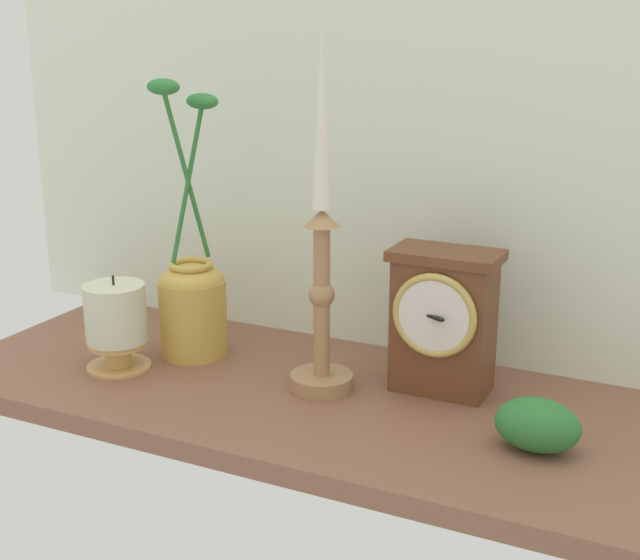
{
  "coord_description": "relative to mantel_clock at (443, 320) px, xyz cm",
  "views": [
    {
      "loc": [
        39.94,
        -86.42,
        42.55
      ],
      "look_at": [
        -2.1,
        0.0,
        14.0
      ],
      "focal_mm": 48.83,
      "sensor_mm": 36.0,
      "label": 1
    }
  ],
  "objects": [
    {
      "name": "ground_plane",
      "position": [
        -10.69,
        -6.78,
        -10.15
      ],
      "size": [
        100.0,
        36.0,
        2.4
      ],
      "primitive_type": "cube",
      "color": "brown"
    },
    {
      "name": "back_wall",
      "position": [
        -10.69,
        11.72,
        23.55
      ],
      "size": [
        120.0,
        2.0,
        65.0
      ],
      "primitive_type": "cube",
      "color": "white",
      "rests_on": "ground_plane"
    },
    {
      "name": "mantel_clock",
      "position": [
        0.0,
        0.0,
        0.0
      ],
      "size": [
        12.69,
        8.78,
        17.33
      ],
      "color": "brown",
      "rests_on": "ground_plane"
    },
    {
      "name": "candlestick_tall_left",
      "position": [
        -13.09,
        -5.68,
        6.48
      ],
      "size": [
        7.63,
        7.63,
        43.67
      ],
      "color": "#A87B50",
      "rests_on": "ground_plane"
    },
    {
      "name": "brass_vase_jar",
      "position": [
        -33.33,
        -2.86,
        -0.96
      ],
      "size": [
        8.91,
        9.03,
        36.15
      ],
      "color": "gold",
      "rests_on": "ground_plane"
    },
    {
      "name": "pillar_candle_front",
      "position": [
        -39.34,
        -11.16,
        -2.81
      ],
      "size": [
        8.16,
        8.16,
        12.28
      ],
      "color": "tan",
      "rests_on": "ground_plane"
    },
    {
      "name": "ivy_sprig",
      "position": [
        13.77,
        -10.2,
        -6.14
      ],
      "size": [
        8.91,
        6.24,
        5.61
      ],
      "color": "#2E7434",
      "rests_on": "ground_plane"
    }
  ]
}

